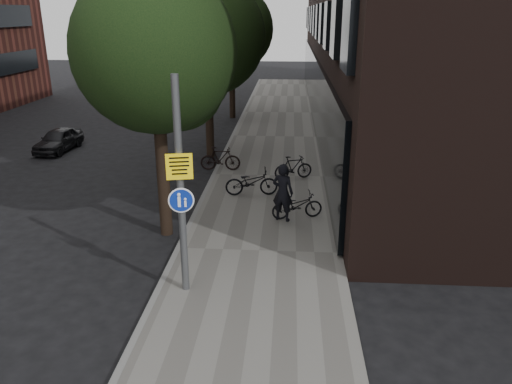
# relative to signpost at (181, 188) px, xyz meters

# --- Properties ---
(ground) EXTENTS (120.00, 120.00, 0.00)m
(ground) POSITION_rel_signpost_xyz_m (1.35, -1.22, -2.63)
(ground) COLOR black
(ground) RESTS_ON ground
(sidewalk) EXTENTS (4.50, 60.00, 0.12)m
(sidewalk) POSITION_rel_signpost_xyz_m (1.60, 8.78, -2.57)
(sidewalk) COLOR slate
(sidewalk) RESTS_ON ground
(curb_edge) EXTENTS (0.15, 60.00, 0.13)m
(curb_edge) POSITION_rel_signpost_xyz_m (-0.65, 8.78, -2.56)
(curb_edge) COLOR slate
(curb_edge) RESTS_ON ground
(street_tree_near) EXTENTS (4.40, 4.40, 7.50)m
(street_tree_near) POSITION_rel_signpost_xyz_m (-1.18, 3.42, 2.48)
(street_tree_near) COLOR black
(street_tree_near) RESTS_ON ground
(street_tree_mid) EXTENTS (5.00, 5.00, 7.80)m
(street_tree_mid) POSITION_rel_signpost_xyz_m (-1.18, 11.92, 2.49)
(street_tree_mid) COLOR black
(street_tree_mid) RESTS_ON ground
(street_tree_far) EXTENTS (5.00, 5.00, 7.80)m
(street_tree_far) POSITION_rel_signpost_xyz_m (-1.18, 20.92, 2.49)
(street_tree_far) COLOR black
(street_tree_far) RESTS_ON ground
(signpost) EXTENTS (0.57, 0.17, 4.96)m
(signpost) POSITION_rel_signpost_xyz_m (0.00, 0.00, 0.00)
(signpost) COLOR #595B5E
(signpost) RESTS_ON sidewalk
(pedestrian) EXTENTS (0.78, 0.64, 1.84)m
(pedestrian) POSITION_rel_signpost_xyz_m (2.19, 4.28, -1.59)
(pedestrian) COLOR black
(pedestrian) RESTS_ON sidewalk
(parked_bike_facade_near) EXTENTS (1.71, 0.97, 0.85)m
(parked_bike_facade_near) POSITION_rel_signpost_xyz_m (2.64, 4.47, -2.08)
(parked_bike_facade_near) COLOR black
(parked_bike_facade_near) RESTS_ON sidewalk
(parked_bike_facade_far) EXTENTS (1.59, 0.93, 0.92)m
(parked_bike_facade_far) POSITION_rel_signpost_xyz_m (2.53, 8.41, -2.05)
(parked_bike_facade_far) COLOR black
(parked_bike_facade_far) RESTS_ON sidewalk
(parked_bike_curb_near) EXTENTS (1.92, 0.88, 0.97)m
(parked_bike_curb_near) POSITION_rel_signpost_xyz_m (1.05, 6.47, -2.02)
(parked_bike_curb_near) COLOR black
(parked_bike_curb_near) RESTS_ON sidewalk
(parked_bike_curb_far) EXTENTS (1.66, 0.53, 0.98)m
(parked_bike_curb_far) POSITION_rel_signpost_xyz_m (-0.45, 9.33, -2.01)
(parked_bike_curb_far) COLOR black
(parked_bike_curb_far) RESTS_ON sidewalk
(parked_car_near) EXTENTS (1.50, 3.23, 1.07)m
(parked_car_near) POSITION_rel_signpost_xyz_m (-8.61, 12.27, -2.09)
(parked_car_near) COLOR black
(parked_car_near) RESTS_ON ground
(parked_car_mid) EXTENTS (1.56, 3.38, 1.07)m
(parked_car_mid) POSITION_rel_signpost_xyz_m (-7.90, 20.75, -2.09)
(parked_car_mid) COLOR maroon
(parked_car_mid) RESTS_ON ground
(parked_car_far) EXTENTS (2.05, 4.67, 1.33)m
(parked_car_far) POSITION_rel_signpost_xyz_m (-7.31, 25.54, -1.96)
(parked_car_far) COLOR black
(parked_car_far) RESTS_ON ground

